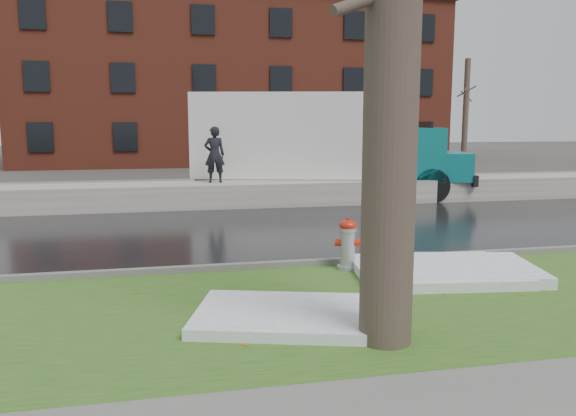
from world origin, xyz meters
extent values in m
plane|color=#47423D|center=(0.00, 0.00, 0.00)|extent=(120.00, 120.00, 0.00)
cube|color=#284D19|center=(0.00, -1.25, 0.02)|extent=(60.00, 4.50, 0.04)
cube|color=black|center=(0.00, 4.50, 0.01)|extent=(60.00, 7.00, 0.03)
cube|color=slate|center=(0.00, 13.00, 0.01)|extent=(60.00, 9.00, 0.03)
cube|color=slate|center=(0.00, 1.00, 0.07)|extent=(60.00, 0.15, 0.14)
cube|color=#B1ADA2|center=(0.00, 8.70, 0.38)|extent=(60.00, 1.60, 0.75)
cube|color=maroon|center=(2.00, 30.00, 5.00)|extent=(26.00, 12.00, 10.00)
cylinder|color=brown|center=(-6.00, 26.00, 3.25)|extent=(0.36, 0.36, 6.50)
cylinder|color=brown|center=(-6.00, 26.00, 4.20)|extent=(0.84, 1.62, 0.73)
cylinder|color=brown|center=(-6.00, 26.00, 5.10)|extent=(1.08, 1.26, 0.66)
cylinder|color=brown|center=(-6.00, 26.00, 3.60)|extent=(1.40, 0.61, 0.63)
cylinder|color=brown|center=(16.00, 24.00, 3.25)|extent=(0.36, 0.36, 6.50)
cylinder|color=brown|center=(16.00, 24.00, 4.20)|extent=(0.84, 1.62, 0.73)
cylinder|color=brown|center=(16.00, 24.00, 5.10)|extent=(1.08, 1.26, 0.66)
cylinder|color=brown|center=(16.00, 24.00, 3.60)|extent=(1.40, 0.61, 0.63)
cylinder|color=#989AA0|center=(0.72, 0.60, 0.43)|extent=(0.33, 0.33, 0.78)
ellipsoid|color=#B11E0E|center=(0.72, 0.60, 0.82)|extent=(0.39, 0.39, 0.18)
cylinder|color=#B11E0E|center=(0.72, 0.60, 0.93)|extent=(0.07, 0.07, 0.06)
cylinder|color=#B11E0E|center=(0.56, 0.66, 0.51)|extent=(0.15, 0.15, 0.12)
cylinder|color=#B11E0E|center=(0.87, 0.54, 0.51)|extent=(0.15, 0.15, 0.12)
cylinder|color=#989AA0|center=(0.77, 0.75, 0.51)|extent=(0.19, 0.16, 0.16)
cylinder|color=brown|center=(0.14, -2.60, 3.87)|extent=(0.65, 0.65, 7.66)
cube|color=black|center=(2.65, 10.00, 0.67)|extent=(8.21, 2.93, 0.23)
cube|color=silver|center=(1.35, 10.31, 2.15)|extent=(5.98, 3.80, 2.77)
cube|color=#0C696D|center=(5.49, 9.31, 1.54)|extent=(2.87, 2.95, 1.74)
cube|color=#0C696D|center=(6.93, 8.96, 1.13)|extent=(1.73, 2.48, 0.92)
cube|color=black|center=(6.18, 9.14, 2.15)|extent=(0.56, 2.01, 0.92)
cube|color=black|center=(-1.94, 11.11, 0.33)|extent=(2.00, 1.61, 0.69)
cylinder|color=black|center=(5.98, 8.08, 0.56)|extent=(1.17, 0.56, 1.13)
cylinder|color=black|center=(6.49, 10.18, 0.56)|extent=(1.17, 0.56, 1.13)
cylinder|color=black|center=(1.40, 9.20, 0.56)|extent=(1.17, 0.56, 1.13)
cylinder|color=black|center=(1.90, 11.29, 0.56)|extent=(1.17, 0.56, 1.13)
cylinder|color=black|center=(-0.20, 9.58, 0.56)|extent=(1.17, 0.56, 1.13)
cylinder|color=black|center=(0.31, 11.67, 0.56)|extent=(1.17, 0.56, 1.13)
imported|color=black|center=(-0.91, 8.78, 1.61)|extent=(0.63, 0.42, 1.72)
cube|color=white|center=(2.02, -0.10, 0.12)|extent=(2.83, 2.31, 0.16)
cube|color=white|center=(-0.92, -1.68, 0.11)|extent=(2.56, 2.15, 0.14)
cube|color=white|center=(2.29, -0.10, 0.13)|extent=(3.11, 2.35, 0.18)
camera|label=1|loc=(-2.28, -8.52, 2.58)|focal=35.00mm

